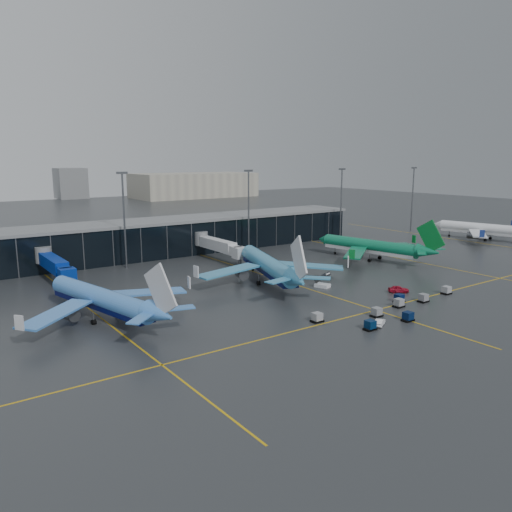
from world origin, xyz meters
TOP-DOWN VIEW (x-y plane):
  - ground at (0.00, 0.00)m, footprint 600.00×600.00m
  - terminal_pier at (0.00, 62.00)m, footprint 142.00×17.00m
  - jet_bridges at (-35.00, 42.99)m, footprint 94.00×27.50m
  - flood_masts at (5.00, 50.00)m, footprint 203.00×0.50m
  - distant_hangars at (49.94, 270.08)m, footprint 260.00×71.00m
  - taxi_lines at (10.00, 10.61)m, footprint 220.00×120.00m
  - airliner_arkefly at (-35.01, 10.76)m, footprint 42.85×46.53m
  - airliner_klm_near at (6.37, 15.10)m, footprint 49.72×53.02m
  - airliner_aer_lingus at (46.45, 19.63)m, footprint 42.25×46.21m
  - airliner_ba at (107.11, 20.38)m, footprint 43.75×47.54m
  - baggage_carts at (12.50, -17.43)m, footprint 37.83×10.68m
  - mobile_airstair at (13.63, 3.98)m, footprint 3.17×3.76m
  - service_van_red at (24.07, -9.08)m, footprint 4.59×4.07m
  - service_van_white at (3.60, -21.47)m, footprint 3.91×2.98m

SIDE VIEW (x-z plane):
  - ground at x=0.00m, z-range 0.00..0.00m
  - taxi_lines at x=10.00m, z-range 0.00..0.02m
  - service_van_white at x=3.60m, z-range 0.00..1.24m
  - service_van_red at x=24.07m, z-range 0.00..1.50m
  - baggage_carts at x=12.50m, z-range -0.09..1.61m
  - mobile_airstair at x=13.63m, z-range -0.95..2.49m
  - jet_bridges at x=-35.00m, z-range 0.95..8.15m
  - terminal_pier at x=0.00m, z-range 0.07..10.77m
  - airliner_arkefly at x=-35.01m, z-range 0.00..12.25m
  - airliner_aer_lingus at x=46.45m, z-range 0.00..12.43m
  - airliner_ba at x=107.11m, z-range 0.00..12.54m
  - airliner_klm_near at x=6.37m, z-range 0.00..13.27m
  - distant_hangars at x=49.94m, z-range -2.21..19.79m
  - flood_masts at x=5.00m, z-range 1.06..26.56m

